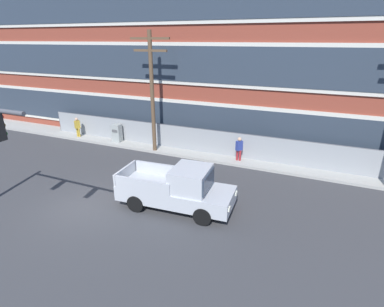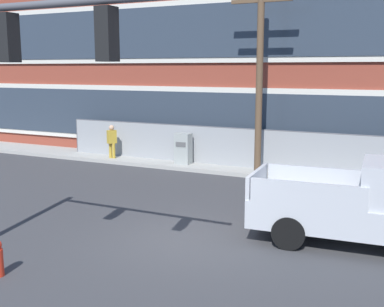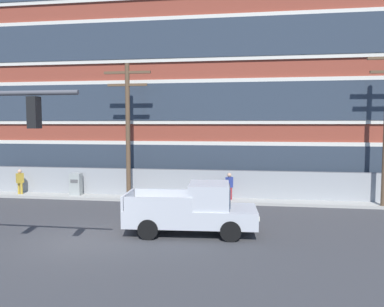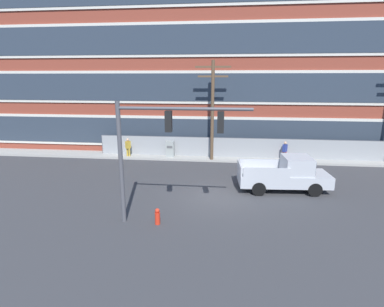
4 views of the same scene
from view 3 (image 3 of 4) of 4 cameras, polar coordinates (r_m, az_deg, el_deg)
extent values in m
plane|color=#38383A|center=(15.31, -16.44, -12.66)|extent=(160.00, 160.00, 0.00)
cube|color=#9E9B93|center=(22.91, -7.62, -6.60)|extent=(80.00, 2.10, 0.16)
cube|color=brown|center=(29.39, -11.34, 14.07)|extent=(43.90, 9.29, 18.81)
cube|color=beige|center=(24.70, -14.75, -1.24)|extent=(40.39, 0.10, 2.71)
cube|color=#2D3844|center=(24.64, -14.80, -1.25)|extent=(38.63, 0.06, 2.26)
cube|color=beige|center=(24.62, -14.92, 7.51)|extent=(40.39, 0.10, 2.71)
cube|color=#2D3844|center=(24.57, -14.98, 7.51)|extent=(38.63, 0.06, 2.26)
cube|color=beige|center=(25.11, -15.10, 16.11)|extent=(40.39, 0.10, 2.71)
cube|color=#2D3844|center=(25.06, -15.16, 16.13)|extent=(38.63, 0.06, 2.26)
cube|color=gray|center=(22.15, 4.12, -4.84)|extent=(29.59, 0.04, 1.77)
cylinder|color=#4C4C51|center=(22.02, 4.13, -2.57)|extent=(29.59, 0.05, 0.05)
cube|color=black|center=(11.53, -22.93, 5.77)|extent=(0.28, 0.32, 0.90)
cylinder|color=red|center=(11.69, -22.51, 7.13)|extent=(0.04, 0.18, 0.18)
cylinder|color=#503E08|center=(11.68, -22.47, 5.76)|extent=(0.04, 0.18, 0.18)
cylinder|color=#0A4011|center=(11.68, -22.43, 4.39)|extent=(0.04, 0.18, 0.18)
cube|color=#B2B5BA|center=(15.46, -0.17, -9.42)|extent=(5.42, 2.35, 0.70)
cube|color=#B2B5BA|center=(15.24, 2.63, -6.36)|extent=(1.71, 1.94, 1.00)
cube|color=#283342|center=(15.23, 5.71, -6.38)|extent=(0.17, 1.64, 0.75)
cube|color=#B2B5BA|center=(16.38, -4.08, -6.39)|extent=(2.65, 0.29, 0.56)
cube|color=#B2B5BA|center=(14.56, -5.20, -7.77)|extent=(2.65, 0.29, 0.56)
cube|color=#B2B5BA|center=(15.75, -9.74, -6.88)|extent=(0.23, 1.92, 0.56)
cylinder|color=black|center=(16.39, 5.73, -9.90)|extent=(0.82, 0.31, 0.80)
cylinder|color=black|center=(14.62, 5.88, -11.68)|extent=(0.82, 0.31, 0.80)
cylinder|color=black|center=(16.63, -5.45, -9.69)|extent=(0.82, 0.31, 0.80)
cylinder|color=black|center=(14.88, -6.70, -11.40)|extent=(0.82, 0.31, 0.80)
cube|color=white|center=(16.13, 9.64, -8.51)|extent=(0.08, 0.24, 0.16)
cube|color=white|center=(14.78, 10.12, -9.73)|extent=(0.08, 0.24, 0.16)
cylinder|color=brown|center=(21.89, -9.73, 3.08)|extent=(0.26, 0.26, 7.91)
cube|color=brown|center=(22.08, -9.85, 12.07)|extent=(2.73, 0.14, 0.14)
cube|color=brown|center=(22.00, -9.83, 10.27)|extent=(2.32, 0.14, 0.14)
cube|color=#939993|center=(23.96, -17.27, -4.66)|extent=(0.66, 0.49, 1.49)
cube|color=#515151|center=(23.69, -17.55, -4.04)|extent=(0.46, 0.02, 0.20)
cylinder|color=maroon|center=(21.67, 5.45, -6.29)|extent=(0.14, 0.14, 0.85)
cylinder|color=maroon|center=(21.66, 5.93, -6.30)|extent=(0.14, 0.14, 0.85)
cube|color=navy|center=(21.54, 5.71, -4.40)|extent=(0.44, 0.46, 0.60)
sphere|color=tan|center=(21.48, 5.71, -3.29)|extent=(0.24, 0.24, 0.24)
cylinder|color=#B7932D|center=(25.61, -24.87, -5.02)|extent=(0.14, 0.14, 0.85)
cylinder|color=#B7932D|center=(25.51, -24.53, -5.05)|extent=(0.14, 0.14, 0.85)
cube|color=#B7932D|center=(25.45, -24.75, -3.42)|extent=(0.42, 0.47, 0.60)
sphere|color=tan|center=(25.40, -24.78, -2.48)|extent=(0.24, 0.24, 0.24)
camera|label=1|loc=(5.91, 50.38, 32.80)|focal=28.00mm
camera|label=2|loc=(3.25, -11.90, 0.28)|focal=45.00mm
camera|label=4|loc=(6.73, -108.04, 17.29)|focal=28.00mm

